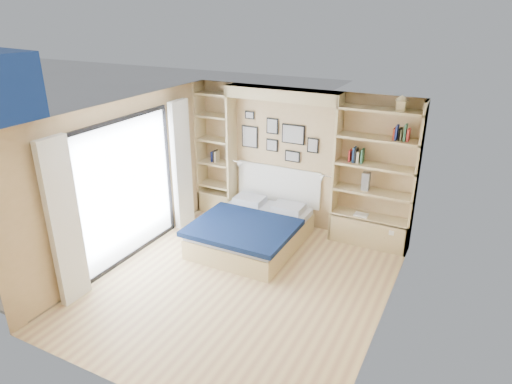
% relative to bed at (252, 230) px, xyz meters
% --- Properties ---
extents(ground, '(4.50, 4.50, 0.00)m').
position_rel_bed_xyz_m(ground, '(0.41, -1.18, -0.27)').
color(ground, '#DFC283').
rests_on(ground, ground).
extents(room_shell, '(4.50, 4.50, 4.50)m').
position_rel_bed_xyz_m(room_shell, '(0.02, 0.34, 0.81)').
color(room_shell, tan).
rests_on(room_shell, ground).
extents(bed, '(1.63, 2.07, 1.07)m').
position_rel_bed_xyz_m(bed, '(0.00, 0.00, 0.00)').
color(bed, tan).
rests_on(bed, ground).
extents(photo_gallery, '(1.48, 0.02, 0.82)m').
position_rel_bed_xyz_m(photo_gallery, '(-0.04, 1.04, 1.34)').
color(photo_gallery, black).
rests_on(photo_gallery, ground).
extents(reading_lamps, '(1.92, 0.12, 0.15)m').
position_rel_bed_xyz_m(reading_lamps, '(0.11, 0.82, 0.83)').
color(reading_lamps, silver).
rests_on(reading_lamps, ground).
extents(shelf_decor, '(3.52, 0.23, 2.03)m').
position_rel_bed_xyz_m(shelf_decor, '(1.46, 0.89, 1.42)').
color(shelf_decor, '#A51E1E').
rests_on(shelf_decor, ground).
extents(deck, '(3.20, 4.00, 0.05)m').
position_rel_bed_xyz_m(deck, '(-3.19, -1.18, -0.27)').
color(deck, '#736755').
rests_on(deck, ground).
extents(deck_chair, '(0.51, 0.74, 0.69)m').
position_rel_bed_xyz_m(deck_chair, '(-3.09, -1.35, 0.06)').
color(deck_chair, tan).
rests_on(deck_chair, ground).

